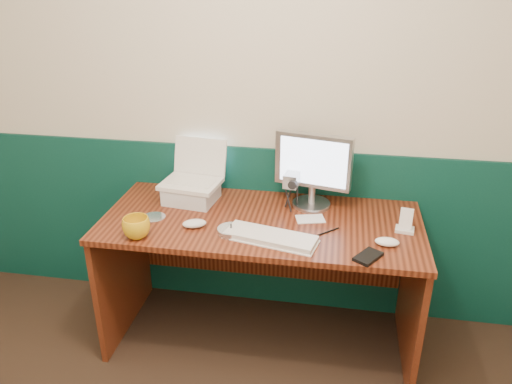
% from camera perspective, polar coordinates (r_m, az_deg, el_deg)
% --- Properties ---
extents(back_wall, '(3.50, 0.04, 2.50)m').
position_cam_1_polar(back_wall, '(2.69, -1.08, 10.21)').
color(back_wall, beige).
rests_on(back_wall, ground).
extents(wainscot, '(3.48, 0.02, 1.00)m').
position_cam_1_polar(wainscot, '(2.96, -1.01, -4.07)').
color(wainscot, '#07332F').
rests_on(wainscot, ground).
extents(desk, '(1.60, 0.70, 0.75)m').
position_cam_1_polar(desk, '(2.70, 0.55, -10.23)').
color(desk, '#3B150A').
rests_on(desk, ground).
extents(laptop_riser, '(0.29, 0.25, 0.09)m').
position_cam_1_polar(laptop_riser, '(2.71, -7.39, -0.14)').
color(laptop_riser, silver).
rests_on(laptop_riser, desk).
extents(laptop, '(0.33, 0.27, 0.25)m').
position_cam_1_polar(laptop, '(2.64, -7.59, 3.22)').
color(laptop, white).
rests_on(laptop, laptop_riser).
extents(monitor, '(0.41, 0.20, 0.40)m').
position_cam_1_polar(monitor, '(2.59, 6.53, 2.41)').
color(monitor, '#AEAEB3').
rests_on(monitor, desk).
extents(keyboard, '(0.44, 0.23, 0.02)m').
position_cam_1_polar(keyboard, '(2.32, 1.70, -5.24)').
color(keyboard, white).
rests_on(keyboard, desk).
extents(mouse_right, '(0.11, 0.07, 0.04)m').
position_cam_1_polar(mouse_right, '(2.35, 14.75, -5.53)').
color(mouse_right, white).
rests_on(mouse_right, desk).
extents(mouse_left, '(0.13, 0.11, 0.04)m').
position_cam_1_polar(mouse_left, '(2.45, -7.06, -3.59)').
color(mouse_left, silver).
rests_on(mouse_left, desk).
extents(mug, '(0.17, 0.17, 0.10)m').
position_cam_1_polar(mug, '(2.39, -13.51, -3.96)').
color(mug, gold).
rests_on(mug, desk).
extents(camcorder, '(0.11, 0.14, 0.20)m').
position_cam_1_polar(camcorder, '(2.58, 4.10, 0.05)').
color(camcorder, '#ADADB2').
rests_on(camcorder, desk).
extents(cd_spindle, '(0.13, 0.13, 0.03)m').
position_cam_1_polar(cd_spindle, '(2.38, -2.86, -4.45)').
color(cd_spindle, silver).
rests_on(cd_spindle, desk).
extents(cd_loose_a, '(0.12, 0.12, 0.00)m').
position_cam_1_polar(cd_loose_a, '(2.58, -11.60, -2.81)').
color(cd_loose_a, silver).
rests_on(cd_loose_a, desk).
extents(pen, '(0.10, 0.09, 0.01)m').
position_cam_1_polar(pen, '(2.42, 8.26, -4.49)').
color(pen, black).
rests_on(pen, desk).
extents(papers, '(0.16, 0.13, 0.00)m').
position_cam_1_polar(papers, '(2.52, 6.21, -3.08)').
color(papers, white).
rests_on(papers, desk).
extents(dock, '(0.10, 0.08, 0.02)m').
position_cam_1_polar(dock, '(2.50, 16.62, -4.15)').
color(dock, silver).
rests_on(dock, desk).
extents(music_player, '(0.06, 0.04, 0.10)m').
position_cam_1_polar(music_player, '(2.47, 16.79, -2.93)').
color(music_player, white).
rests_on(music_player, dock).
extents(pda, '(0.14, 0.15, 0.02)m').
position_cam_1_polar(pda, '(2.24, 12.69, -7.22)').
color(pda, black).
rests_on(pda, desk).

